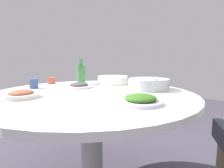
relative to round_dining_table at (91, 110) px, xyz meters
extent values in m
cylinder|color=#99999E|center=(0.00, 0.00, -0.25)|extent=(0.15, 0.15, 0.67)
cylinder|color=silver|center=(0.00, 0.00, 0.10)|extent=(1.39, 1.39, 0.04)
cylinder|color=#B2B5BA|center=(-0.40, 0.20, 0.16)|extent=(0.30, 0.30, 0.08)
ellipsoid|color=white|center=(-0.40, 0.20, 0.16)|extent=(0.25, 0.25, 0.09)
cube|color=white|center=(-0.32, 0.22, 0.20)|extent=(0.10, 0.16, 0.01)
cylinder|color=white|center=(-0.42, -0.19, 0.16)|extent=(0.27, 0.27, 0.07)
cylinder|color=black|center=(-0.42, -0.19, 0.15)|extent=(0.24, 0.24, 0.05)
cylinder|color=silver|center=(-0.42, -0.19, 0.18)|extent=(0.09, 0.29, 0.01)
cylinder|color=white|center=(-0.09, -0.25, 0.13)|extent=(0.21, 0.21, 0.02)
ellipsoid|color=#4A4049|center=(-0.09, -0.25, 0.14)|extent=(0.14, 0.14, 0.03)
cylinder|color=silver|center=(0.38, -0.20, 0.13)|extent=(0.21, 0.21, 0.02)
ellipsoid|color=brown|center=(0.38, -0.20, 0.15)|extent=(0.14, 0.14, 0.03)
cylinder|color=silver|center=(0.03, 0.42, 0.13)|extent=(0.22, 0.22, 0.02)
ellipsoid|color=#35681E|center=(0.03, 0.42, 0.15)|extent=(0.17, 0.17, 0.04)
cylinder|color=#3E8548|center=(-0.24, -0.41, 0.20)|extent=(0.08, 0.08, 0.16)
cylinder|color=#3E8548|center=(-0.24, -0.41, 0.31)|extent=(0.04, 0.04, 0.06)
cylinder|color=#384F8A|center=(0.16, -0.48, 0.16)|extent=(0.06, 0.06, 0.07)
cylinder|color=#C4533C|center=(-0.07, -0.62, 0.15)|extent=(0.07, 0.07, 0.06)
camera|label=1|loc=(0.86, 0.97, 0.36)|focal=31.32mm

